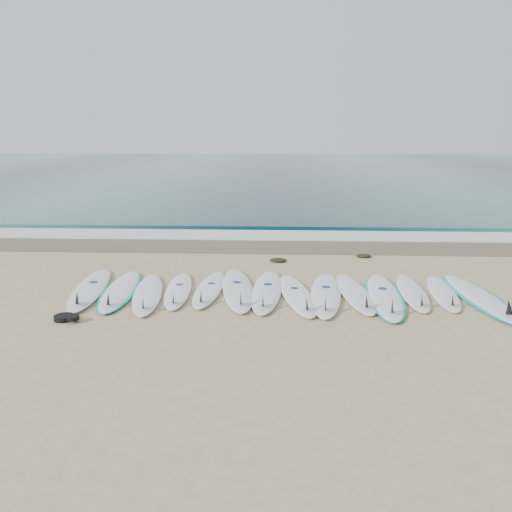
{
  "coord_description": "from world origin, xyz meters",
  "views": [
    {
      "loc": [
        -0.06,
        -9.08,
        3.04
      ],
      "look_at": [
        -0.53,
        1.43,
        0.4
      ],
      "focal_mm": 35.0,
      "sensor_mm": 36.0,
      "label": 1
    }
  ],
  "objects_px": {
    "surfboard_0": "(90,289)",
    "leash_coil": "(66,318)",
    "surfboard_13": "(480,297)",
    "surfboard_7": "(297,295)"
  },
  "relations": [
    {
      "from": "surfboard_0",
      "to": "surfboard_13",
      "type": "distance_m",
      "value": 7.4
    },
    {
      "from": "leash_coil",
      "to": "surfboard_13",
      "type": "bearing_deg",
      "value": 10.64
    },
    {
      "from": "surfboard_7",
      "to": "leash_coil",
      "type": "bearing_deg",
      "value": -169.56
    },
    {
      "from": "surfboard_7",
      "to": "surfboard_0",
      "type": "bearing_deg",
      "value": 169.1
    },
    {
      "from": "surfboard_7",
      "to": "leash_coil",
      "type": "distance_m",
      "value": 4.08
    },
    {
      "from": "surfboard_13",
      "to": "leash_coil",
      "type": "xyz_separation_m",
      "value": [
        -7.24,
        -1.36,
        -0.01
      ]
    },
    {
      "from": "surfboard_7",
      "to": "surfboard_13",
      "type": "relative_size",
      "value": 0.9
    },
    {
      "from": "surfboard_13",
      "to": "leash_coil",
      "type": "height_order",
      "value": "surfboard_13"
    },
    {
      "from": "surfboard_0",
      "to": "leash_coil",
      "type": "relative_size",
      "value": 6.21
    },
    {
      "from": "surfboard_0",
      "to": "leash_coil",
      "type": "bearing_deg",
      "value": -92.18
    }
  ]
}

